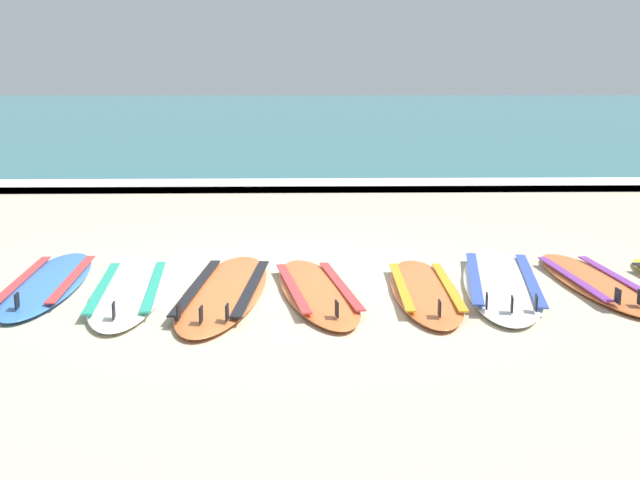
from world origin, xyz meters
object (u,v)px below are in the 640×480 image
(surfboard_1, at_px, (48,282))
(surfboard_5, at_px, (425,290))
(surfboard_4, at_px, (316,290))
(surfboard_7, at_px, (594,282))
(surfboard_3, at_px, (224,291))
(surfboard_6, at_px, (502,282))
(surfboard_2, at_px, (129,290))

(surfboard_1, bearing_deg, surfboard_5, -5.96)
(surfboard_4, relative_size, surfboard_7, 1.04)
(surfboard_3, height_order, surfboard_7, same)
(surfboard_4, distance_m, surfboard_6, 1.54)
(surfboard_1, bearing_deg, surfboard_3, -11.27)
(surfboard_5, xyz_separation_m, surfboard_6, (0.67, 0.24, 0.00))
(surfboard_2, bearing_deg, surfboard_1, 159.90)
(surfboard_1, height_order, surfboard_2, same)
(surfboard_4, relative_size, surfboard_5, 1.05)
(surfboard_1, bearing_deg, surfboard_4, -7.82)
(surfboard_1, relative_size, surfboard_5, 1.08)
(surfboard_3, distance_m, surfboard_6, 2.26)
(surfboard_1, relative_size, surfboard_3, 0.92)
(surfboard_2, bearing_deg, surfboard_6, 3.39)
(surfboard_5, bearing_deg, surfboard_6, 19.34)
(surfboard_2, distance_m, surfboard_4, 1.48)
(surfboard_6, bearing_deg, surfboard_1, 178.73)
(surfboard_4, bearing_deg, surfboard_1, 172.18)
(surfboard_6, bearing_deg, surfboard_4, -171.83)
(surfboard_2, distance_m, surfboard_3, 0.76)
(surfboard_3, height_order, surfboard_4, same)
(surfboard_3, height_order, surfboard_5, same)
(surfboard_2, bearing_deg, surfboard_7, 2.62)
(surfboard_5, relative_size, surfboard_6, 0.81)
(surfboard_6, distance_m, surfboard_7, 0.76)
(surfboard_2, bearing_deg, surfboard_5, -1.41)
(surfboard_1, xyz_separation_m, surfboard_4, (2.20, -0.30, 0.00))
(surfboard_6, height_order, surfboard_7, same)
(surfboard_7, bearing_deg, surfboard_3, -176.12)
(surfboard_2, distance_m, surfboard_6, 3.02)
(surfboard_1, relative_size, surfboard_2, 1.00)
(surfboard_1, height_order, surfboard_7, same)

